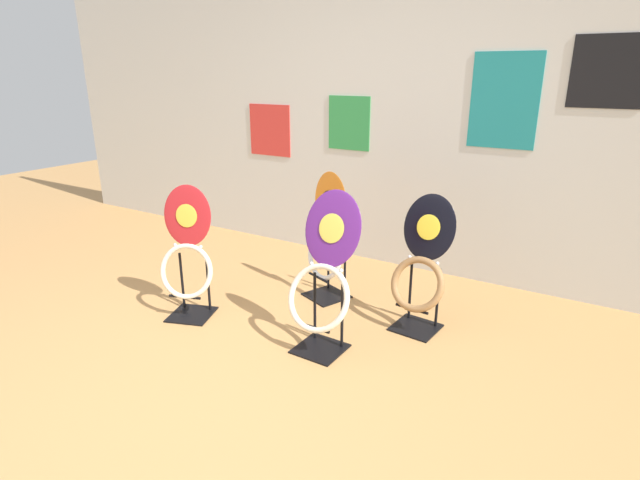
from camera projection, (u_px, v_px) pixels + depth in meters
ground_plane at (205, 408)px, 2.51m from camera, size 14.00×14.00×0.00m
wall_back at (402, 111)px, 4.00m from camera, size 8.00×0.07×2.60m
toilet_seat_display_crimson_swirl at (187, 258)px, 3.34m from camera, size 0.41×0.36×0.90m
toilet_seat_display_purple_note at (323, 280)px, 2.92m from camera, size 0.41×0.36×0.96m
toilet_seat_display_jazz_black at (421, 270)px, 3.17m from camera, size 0.38×0.33×0.88m
toilet_seat_display_orange_sun at (327, 241)px, 3.61m from camera, size 0.40×0.36×0.94m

